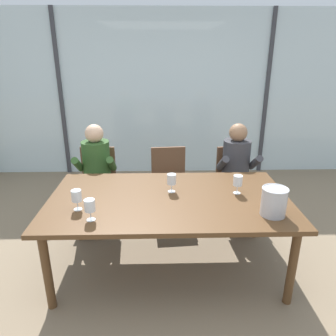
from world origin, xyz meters
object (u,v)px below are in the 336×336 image
object	(u,v)px
dining_table	(169,204)
person_olive_shirt	(96,169)
wine_glass_by_left_taster	(77,196)
ice_bucket_primary	(274,201)
chair_near_curtain	(97,178)
wine_glass_center_pour	(238,181)
chair_left_of_center	(169,178)
wine_glass_by_right_taster	(172,180)
chair_center	(235,177)
wine_glass_near_bucket	(90,206)
person_charcoal_jacket	(237,168)

from	to	relation	value
dining_table	person_olive_shirt	bearing A→B (deg)	133.29
wine_glass_by_left_taster	ice_bucket_primary	bearing A→B (deg)	-4.66
dining_table	chair_near_curtain	xyz separation A→B (m)	(-0.85, 1.03, -0.16)
wine_glass_by_left_taster	wine_glass_center_pour	size ratio (longest dim) A/B	1.00
chair_left_of_center	ice_bucket_primary	distance (m)	1.59
chair_left_of_center	wine_glass_by_right_taster	xyz separation A→B (m)	(-0.00, -0.88, 0.35)
ice_bucket_primary	wine_glass_center_pour	world-z (taller)	ice_bucket_primary
chair_center	person_olive_shirt	size ratio (longest dim) A/B	0.73
wine_glass_center_pour	chair_center	bearing A→B (deg)	77.30
chair_near_curtain	wine_glass_near_bucket	distance (m)	1.48
wine_glass_center_pour	wine_glass_near_bucket	bearing A→B (deg)	-159.86
person_olive_shirt	wine_glass_by_left_taster	bearing A→B (deg)	-88.88
dining_table	person_charcoal_jacket	xyz separation A→B (m)	(0.83, 0.87, 0.01)
chair_left_of_center	dining_table	bearing A→B (deg)	-96.24
wine_glass_by_right_taster	chair_near_curtain	bearing A→B (deg)	133.94
person_charcoal_jacket	wine_glass_by_right_taster	distance (m)	1.11
person_charcoal_jacket	ice_bucket_primary	world-z (taller)	person_charcoal_jacket
dining_table	chair_center	world-z (taller)	chair_center
wine_glass_by_right_taster	chair_left_of_center	bearing A→B (deg)	89.78
chair_center	wine_glass_by_right_taster	xyz separation A→B (m)	(-0.81, -0.89, 0.35)
chair_near_curtain	chair_center	xyz separation A→B (m)	(1.69, -0.02, 0.00)
person_olive_shirt	person_charcoal_jacket	size ratio (longest dim) A/B	1.00
person_olive_shirt	wine_glass_by_right_taster	xyz separation A→B (m)	(0.85, -0.75, 0.17)
person_charcoal_jacket	ice_bucket_primary	bearing A→B (deg)	-92.27
person_olive_shirt	person_charcoal_jacket	distance (m)	1.65
ice_bucket_primary	wine_glass_near_bucket	xyz separation A→B (m)	(-1.44, -0.05, 0.00)
ice_bucket_primary	wine_glass_center_pour	bearing A→B (deg)	114.84
dining_table	person_charcoal_jacket	bearing A→B (deg)	46.55
person_olive_shirt	chair_near_curtain	bearing A→B (deg)	97.46
chair_center	wine_glass_near_bucket	world-z (taller)	wine_glass_near_bucket
chair_center	wine_glass_by_right_taster	distance (m)	1.26
wine_glass_by_left_taster	chair_near_curtain	bearing A→B (deg)	93.98
person_charcoal_jacket	wine_glass_by_right_taster	size ratio (longest dim) A/B	6.90
chair_left_of_center	chair_center	size ratio (longest dim) A/B	1.00
wine_glass_by_left_taster	wine_glass_near_bucket	xyz separation A→B (m)	(0.14, -0.18, 0.00)
wine_glass_near_bucket	wine_glass_by_right_taster	bearing A→B (deg)	38.18
person_olive_shirt	wine_glass_by_right_taster	size ratio (longest dim) A/B	6.90
person_olive_shirt	wine_glass_center_pour	size ratio (longest dim) A/B	6.90
chair_near_curtain	person_charcoal_jacket	xyz separation A→B (m)	(1.67, -0.16, 0.17)
chair_near_curtain	dining_table	bearing A→B (deg)	-48.23
chair_near_curtain	chair_left_of_center	xyz separation A→B (m)	(0.88, -0.03, 0.00)
ice_bucket_primary	wine_glass_center_pour	distance (m)	0.45
person_charcoal_jacket	dining_table	bearing A→B (deg)	-135.43
person_charcoal_jacket	ice_bucket_primary	distance (m)	1.22
chair_left_of_center	wine_glass_center_pour	xyz separation A→B (m)	(0.60, -0.93, 0.35)
chair_center	person_olive_shirt	distance (m)	1.68
wine_glass_by_left_taster	wine_glass_by_right_taster	xyz separation A→B (m)	(0.79, 0.33, -0.00)
person_olive_shirt	wine_glass_by_left_taster	size ratio (longest dim) A/B	6.90
wine_glass_by_left_taster	chair_center	bearing A→B (deg)	37.35
person_charcoal_jacket	wine_glass_center_pour	xyz separation A→B (m)	(-0.20, -0.80, 0.17)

